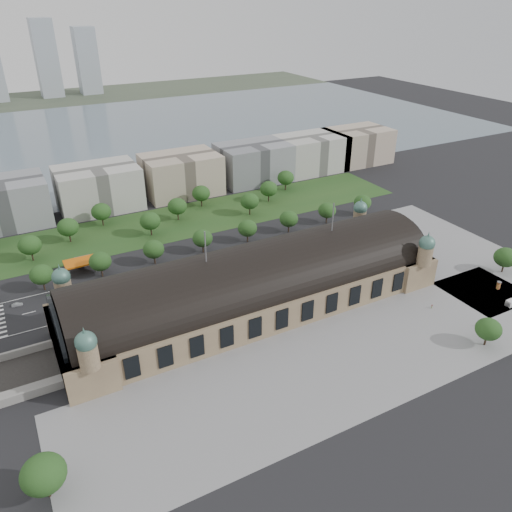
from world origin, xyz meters
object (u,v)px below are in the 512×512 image
parked_car_0 (69,324)px  bus_west (189,283)px  traffic_car_2 (118,289)px  parked_car_6 (167,297)px  parked_car_3 (96,318)px  pedestrian_4 (478,325)px  parked_car_4 (120,309)px  parked_car_1 (115,307)px  traffic_car_1 (17,305)px  bus_east (281,259)px  traffic_car_5 (299,242)px  traffic_car_3 (143,276)px  traffic_car_4 (243,260)px  parked_car_2 (142,300)px  van_south (512,303)px  pedestrian_0 (432,306)px  bus_mid (221,272)px  advertising_column (499,285)px  parked_car_5 (193,292)px  traffic_car_6 (343,232)px  petrol_station (82,262)px

parked_car_0 → bus_west: size_ratio=0.38×
traffic_car_2 → parked_car_6: 22.39m
parked_car_3 → pedestrian_4: bearing=36.3°
traffic_car_2 → bus_west: size_ratio=0.51×
pedestrian_4 → parked_car_4: bearing=-98.1°
parked_car_6 → parked_car_1: bearing=-125.0°
traffic_car_1 → bus_west: 68.35m
parked_car_0 → bus_east: bus_east is taller
parked_car_6 → traffic_car_5: bearing=76.2°
pedestrian_4 → traffic_car_3: bearing=-108.8°
traffic_car_5 → parked_car_4: (-94.08, -16.65, -0.06)m
traffic_car_4 → parked_car_2: bearing=-81.5°
van_south → pedestrian_0: (-29.71, 13.59, -0.39)m
traffic_car_4 → bus_mid: 16.33m
bus_west → advertising_column: (113.75, -64.11, 0.24)m
traffic_car_5 → parked_car_4: bearing=99.8°
parked_car_0 → pedestrian_0: (128.23, -56.24, 0.15)m
parked_car_6 → pedestrian_4: size_ratio=2.86×
traffic_car_4 → pedestrian_0: 85.02m
bus_west → bus_mid: bearing=-84.8°
parked_car_6 → parked_car_3: bearing=-114.8°
parked_car_0 → advertising_column: bearing=37.3°
traffic_car_2 → advertising_column: size_ratio=1.66×
parked_car_6 → advertising_column: bearing=38.0°
parked_car_5 → pedestrian_4: size_ratio=3.13×
traffic_car_2 → parked_car_6: bearing=42.6°
traffic_car_3 → traffic_car_5: size_ratio=1.06×
parked_car_5 → parked_car_0: bearing=-121.1°
traffic_car_2 → traffic_car_5: bearing=88.7°
parked_car_1 → advertising_column: (145.93, -61.81, 1.10)m
traffic_car_6 → parked_car_2: size_ratio=0.98×
bus_east → pedestrian_0: bus_east is taller
traffic_car_2 → bus_east: bus_east is taller
advertising_column → pedestrian_0: 35.58m
traffic_car_3 → van_south: (123.12, -90.94, 0.55)m
petrol_station → parked_car_0: 45.37m
traffic_car_5 → petrol_station: bearing=75.2°
traffic_car_2 → traffic_car_4: 57.44m
traffic_car_3 → parked_car_6: 21.43m
parked_car_5 → bus_west: 6.39m
parked_car_2 → parked_car_4: bearing=-113.7°
petrol_station → parked_car_4: size_ratio=3.39×
parked_car_1 → bus_mid: 47.79m
traffic_car_2 → parked_car_2: size_ratio=1.10×
bus_west → advertising_column: size_ratio=3.23×
traffic_car_1 → parked_car_0: size_ratio=0.96×
traffic_car_1 → pedestrian_4: (150.34, -96.65, 0.15)m
petrol_station → pedestrian_0: (114.67, -99.48, -2.10)m
traffic_car_5 → parked_car_5: traffic_car_5 is taller
petrol_station → traffic_car_2: petrol_station is taller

